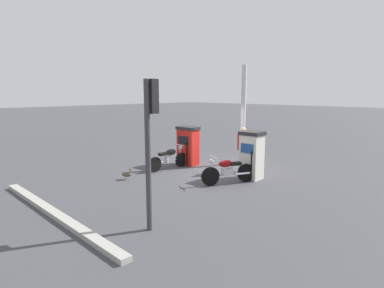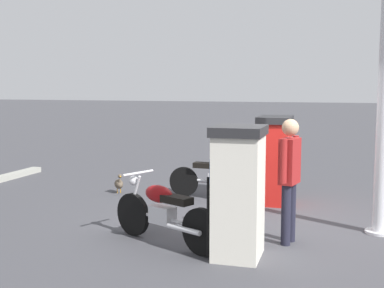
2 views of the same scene
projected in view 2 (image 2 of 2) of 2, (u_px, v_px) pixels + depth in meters
The scene contains 7 objects.
ground_plane at pixel (266, 225), 7.85m from camera, with size 120.00×120.00×0.00m, color #424247.
fuel_pump_near at pixel (274, 159), 9.27m from camera, with size 0.65×0.89×1.60m.
fuel_pump_far at pixel (238, 191), 6.31m from camera, with size 0.67×0.77×1.67m.
motorcycle_near_pump at pixel (218, 176), 9.61m from camera, with size 1.90×0.56×0.93m.
motorcycle_far_pump at pixel (163, 212), 6.86m from camera, with size 1.79×0.93×0.95m.
attendant_person at pixel (289, 172), 6.85m from camera, with size 0.28×0.58×1.71m.
wandering_duck at pixel (119, 183), 10.17m from camera, with size 0.33×0.38×0.42m.
Camera 2 is at (-1.19, 7.65, 2.16)m, focal length 47.20 mm.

